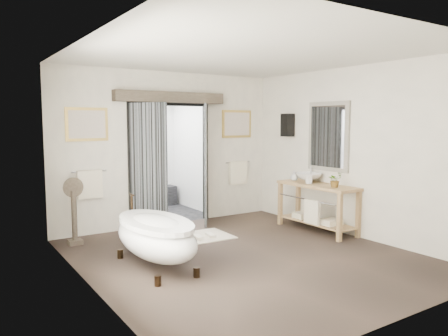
{
  "coord_description": "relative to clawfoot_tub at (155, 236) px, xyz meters",
  "views": [
    {
      "loc": [
        -3.68,
        -5.01,
        1.95
      ],
      "look_at": [
        0.0,
        0.6,
        1.25
      ],
      "focal_mm": 35.0,
      "sensor_mm": 36.0,
      "label": 1
    }
  ],
  "objects": [
    {
      "name": "ground_plane",
      "position": [
        1.3,
        -0.3,
        -0.43
      ],
      "size": [
        5.0,
        5.0,
        0.0
      ],
      "primitive_type": "plane",
      "color": "#46372D"
    },
    {
      "name": "slippers",
      "position": [
        1.3,
        0.91,
        -0.39
      ],
      "size": [
        0.38,
        0.27,
        0.05
      ],
      "color": "silver",
      "rests_on": "rug"
    },
    {
      "name": "room_shell",
      "position": [
        1.27,
        -0.41,
        1.42
      ],
      "size": [
        4.52,
        5.02,
        2.91
      ],
      "color": "silver",
      "rests_on": "ground_plane"
    },
    {
      "name": "rug",
      "position": [
        1.2,
        1.02,
        -0.43
      ],
      "size": [
        1.23,
        0.84,
        0.01
      ],
      "primitive_type": "cube",
      "rotation": [
        0.0,
        0.0,
        -0.03
      ],
      "color": "beige",
      "rests_on": "ground_plane"
    },
    {
      "name": "soap_bottle_a",
      "position": [
        3.19,
        0.37,
        0.51
      ],
      "size": [
        0.1,
        0.1,
        0.18
      ],
      "primitive_type": "imported",
      "rotation": [
        0.0,
        0.0,
        -0.2
      ],
      "color": "gray",
      "rests_on": "vanity"
    },
    {
      "name": "pedestal_mirror",
      "position": [
        -0.62,
        1.74,
        0.03
      ],
      "size": [
        0.32,
        0.21,
        1.09
      ],
      "color": "brown",
      "rests_on": "ground_plane"
    },
    {
      "name": "clawfoot_tub",
      "position": [
        0.0,
        0.0,
        0.0
      ],
      "size": [
        0.81,
        1.82,
        0.89
      ],
      "color": "black",
      "rests_on": "ground_plane"
    },
    {
      "name": "soap_bottle_b",
      "position": [
        3.27,
        0.86,
        0.51
      ],
      "size": [
        0.17,
        0.17,
        0.19
      ],
      "primitive_type": "imported",
      "rotation": [
        0.0,
        0.0,
        0.2
      ],
      "color": "gray",
      "rests_on": "vanity"
    },
    {
      "name": "plant",
      "position": [
        3.23,
        -0.2,
        0.55
      ],
      "size": [
        0.24,
        0.21,
        0.27
      ],
      "primitive_type": "imported",
      "rotation": [
        0.0,
        0.0,
        -0.01
      ],
      "color": "gray",
      "rests_on": "vanity"
    },
    {
      "name": "back_wall_dressing",
      "position": [
        1.3,
        2.02,
        1.13
      ],
      "size": [
        3.82,
        0.75,
        2.52
      ],
      "color": "black",
      "rests_on": "ground_plane"
    },
    {
      "name": "vanity",
      "position": [
        3.26,
        0.24,
        0.07
      ],
      "size": [
        0.57,
        1.6,
        0.85
      ],
      "color": "tan",
      "rests_on": "ground_plane"
    },
    {
      "name": "shower_room",
      "position": [
        1.3,
        3.7,
        0.47
      ],
      "size": [
        2.22,
        2.01,
        2.51
      ],
      "color": "black",
      "rests_on": "ground_plane"
    },
    {
      "name": "basin",
      "position": [
        3.33,
        0.53,
        0.5
      ],
      "size": [
        0.58,
        0.58,
        0.17
      ],
      "primitive_type": "imported",
      "rotation": [
        0.0,
        0.0,
        -0.15
      ],
      "color": "white",
      "rests_on": "vanity"
    }
  ]
}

